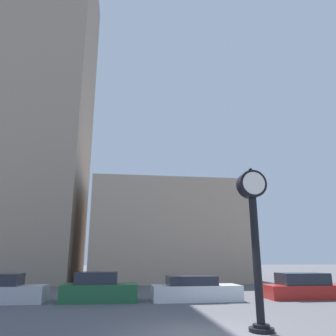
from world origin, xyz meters
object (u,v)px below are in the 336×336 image
Objects in this scene: car_green at (99,289)px; car_red at (306,288)px; car_white at (195,290)px; street_clock at (254,226)px.

car_green reaches higher than car_red.
car_green is 5.00m from car_white.
street_clock is 8.03m from car_white.
car_red is (11.33, -0.15, -0.06)m from car_green.
street_clock is at bearing -126.62° from car_red.
car_green is at bearing 175.92° from car_white.
car_red is at bearing 0.02° from car_green.
car_red reaches higher than car_white.
car_green is 0.81× the size of car_red.
car_red is at bearing 52.37° from street_clock.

